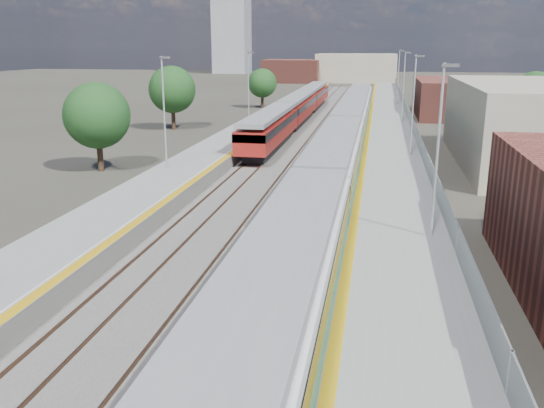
# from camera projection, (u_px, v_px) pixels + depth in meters

# --- Properties ---
(ground) EXTENTS (320.00, 320.00, 0.00)m
(ground) POSITION_uv_depth(u_px,v_px,m) (332.00, 148.00, 53.49)
(ground) COLOR #47443A
(ground) RESTS_ON ground
(ballast_bed) EXTENTS (10.50, 155.00, 0.06)m
(ballast_bed) POSITION_uv_depth(u_px,v_px,m) (311.00, 142.00, 56.24)
(ballast_bed) COLOR #565451
(ballast_bed) RESTS_ON ground
(tracks) EXTENTS (8.96, 160.00, 0.17)m
(tracks) POSITION_uv_depth(u_px,v_px,m) (319.00, 139.00, 57.71)
(tracks) COLOR #4C3323
(tracks) RESTS_ON ground
(platform_right) EXTENTS (4.70, 155.00, 8.52)m
(platform_right) POSITION_uv_depth(u_px,v_px,m) (390.00, 139.00, 54.79)
(platform_right) COLOR slate
(platform_right) RESTS_ON ground
(platform_left) EXTENTS (4.30, 155.00, 8.52)m
(platform_left) POSITION_uv_depth(u_px,v_px,m) (244.00, 135.00, 57.29)
(platform_left) COLOR slate
(platform_left) RESTS_ON ground
(buildings) EXTENTS (72.00, 185.50, 40.00)m
(buildings) POSITION_uv_depth(u_px,v_px,m) (288.00, 38.00, 137.75)
(buildings) COLOR brown
(buildings) RESTS_ON ground
(green_train) EXTENTS (2.89, 80.54, 3.19)m
(green_train) POSITION_uv_depth(u_px,v_px,m) (344.00, 136.00, 45.41)
(green_train) COLOR black
(green_train) RESTS_ON ground
(red_train) EXTENTS (2.64, 53.63, 3.33)m
(red_train) POSITION_uv_depth(u_px,v_px,m) (298.00, 108.00, 68.93)
(red_train) COLOR black
(red_train) RESTS_ON ground
(tree_a) EXTENTS (4.89, 4.89, 6.63)m
(tree_a) POSITION_uv_depth(u_px,v_px,m) (97.00, 116.00, 42.48)
(tree_a) COLOR #382619
(tree_a) RESTS_ON ground
(tree_b) EXTENTS (5.19, 5.19, 7.03)m
(tree_b) POSITION_uv_depth(u_px,v_px,m) (172.00, 90.00, 63.78)
(tree_b) COLOR #382619
(tree_b) RESTS_ON ground
(tree_c) EXTENTS (4.32, 4.32, 5.85)m
(tree_c) POSITION_uv_depth(u_px,v_px,m) (262.00, 83.00, 86.05)
(tree_c) COLOR #382619
(tree_c) RESTS_ON ground
(tree_d) EXTENTS (4.56, 4.56, 6.17)m
(tree_d) POSITION_uv_depth(u_px,v_px,m) (534.00, 90.00, 69.99)
(tree_d) COLOR #382619
(tree_d) RESTS_ON ground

